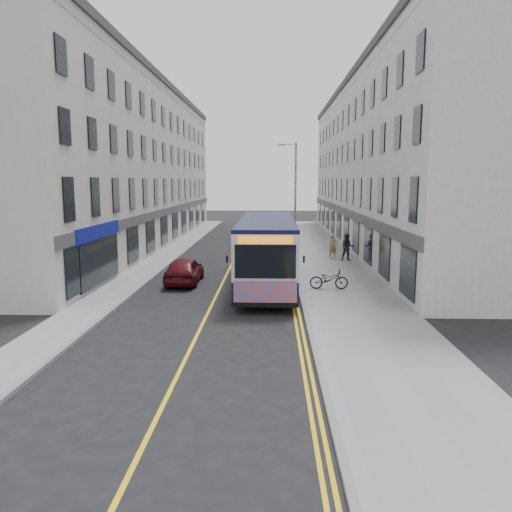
# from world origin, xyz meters

# --- Properties ---
(ground) EXTENTS (140.00, 140.00, 0.00)m
(ground) POSITION_xyz_m (0.00, 0.00, 0.00)
(ground) COLOR black
(ground) RESTS_ON ground
(pavement_east) EXTENTS (4.50, 64.00, 0.12)m
(pavement_east) POSITION_xyz_m (6.25, 12.00, 0.06)
(pavement_east) COLOR gray
(pavement_east) RESTS_ON ground
(pavement_west) EXTENTS (2.00, 64.00, 0.12)m
(pavement_west) POSITION_xyz_m (-5.00, 12.00, 0.06)
(pavement_west) COLOR gray
(pavement_west) RESTS_ON ground
(kerb_east) EXTENTS (0.18, 64.00, 0.13)m
(kerb_east) POSITION_xyz_m (4.00, 12.00, 0.07)
(kerb_east) COLOR slate
(kerb_east) RESTS_ON ground
(kerb_west) EXTENTS (0.18, 64.00, 0.13)m
(kerb_west) POSITION_xyz_m (-4.00, 12.00, 0.07)
(kerb_west) COLOR slate
(kerb_west) RESTS_ON ground
(road_centre_line) EXTENTS (0.12, 64.00, 0.01)m
(road_centre_line) POSITION_xyz_m (0.00, 12.00, 0.00)
(road_centre_line) COLOR yellow
(road_centre_line) RESTS_ON ground
(road_dbl_yellow_inner) EXTENTS (0.10, 64.00, 0.01)m
(road_dbl_yellow_inner) POSITION_xyz_m (3.55, 12.00, 0.00)
(road_dbl_yellow_inner) COLOR yellow
(road_dbl_yellow_inner) RESTS_ON ground
(road_dbl_yellow_outer) EXTENTS (0.10, 64.00, 0.01)m
(road_dbl_yellow_outer) POSITION_xyz_m (3.75, 12.00, 0.00)
(road_dbl_yellow_outer) COLOR yellow
(road_dbl_yellow_outer) RESTS_ON ground
(terrace_east) EXTENTS (6.00, 46.00, 13.00)m
(terrace_east) POSITION_xyz_m (11.50, 21.00, 6.50)
(terrace_east) COLOR silver
(terrace_east) RESTS_ON ground
(terrace_west) EXTENTS (6.00, 46.00, 13.00)m
(terrace_west) POSITION_xyz_m (-9.00, 21.00, 6.50)
(terrace_west) COLOR silver
(terrace_west) RESTS_ON ground
(streetlamp) EXTENTS (1.32, 0.18, 8.00)m
(streetlamp) POSITION_xyz_m (4.17, 14.00, 4.38)
(streetlamp) COLOR #92959A
(streetlamp) RESTS_ON ground
(city_bus) EXTENTS (2.78, 11.91, 3.46)m
(city_bus) POSITION_xyz_m (2.36, 4.13, 1.89)
(city_bus) COLOR black
(city_bus) RESTS_ON ground
(bicycle) EXTENTS (1.88, 0.71, 0.98)m
(bicycle) POSITION_xyz_m (5.42, 2.75, 0.61)
(bicycle) COLOR black
(bicycle) RESTS_ON pavement_east
(pedestrian_near) EXTENTS (0.65, 0.48, 1.61)m
(pedestrian_near) POSITION_xyz_m (6.79, 12.68, 0.93)
(pedestrian_near) COLOR olive
(pedestrian_near) RESTS_ON pavement_east
(pedestrian_far) EXTENTS (0.87, 0.68, 1.79)m
(pedestrian_far) POSITION_xyz_m (7.64, 11.66, 1.02)
(pedestrian_far) COLOR black
(pedestrian_far) RESTS_ON pavement_east
(car_white) EXTENTS (1.67, 3.92, 1.26)m
(car_white) POSITION_xyz_m (2.44, 21.14, 0.63)
(car_white) COLOR silver
(car_white) RESTS_ON ground
(car_maroon) EXTENTS (1.68, 4.17, 1.42)m
(car_maroon) POSITION_xyz_m (-2.00, 4.51, 0.71)
(car_maroon) COLOR #520D16
(car_maroon) RESTS_ON ground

